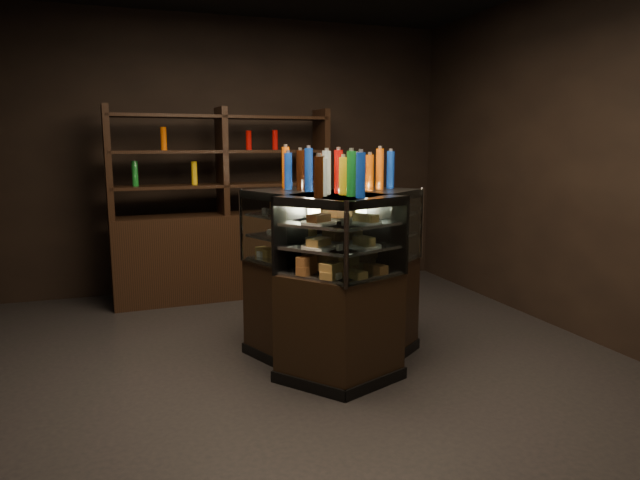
% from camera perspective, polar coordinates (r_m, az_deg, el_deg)
% --- Properties ---
extents(ground, '(5.00, 5.00, 0.00)m').
position_cam_1_polar(ground, '(4.40, -2.77, -12.15)').
color(ground, black).
rests_on(ground, ground).
extents(room_shell, '(5.02, 5.02, 3.01)m').
position_cam_1_polar(room_shell, '(4.10, -2.99, 13.96)').
color(room_shell, black).
rests_on(room_shell, ground).
extents(display_case, '(1.38, 1.32, 1.30)m').
position_cam_1_polar(display_case, '(4.22, 1.57, -6.77)').
color(display_case, black).
rests_on(display_case, ground).
extents(food_display, '(1.01, 1.10, 0.41)m').
position_cam_1_polar(food_display, '(4.10, 1.61, 0.50)').
color(food_display, '#BD7243').
rests_on(food_display, display_case).
extents(bottles_top, '(0.85, 0.95, 0.30)m').
position_cam_1_polar(bottles_top, '(4.06, 1.63, 6.77)').
color(bottles_top, yellow).
rests_on(bottles_top, display_case).
extents(potted_conifer, '(0.38, 0.38, 0.82)m').
position_cam_1_polar(potted_conifer, '(5.63, -1.13, -2.32)').
color(potted_conifer, black).
rests_on(potted_conifer, ground).
extents(back_shelving, '(2.31, 0.56, 2.00)m').
position_cam_1_polar(back_shelving, '(6.14, -9.55, -0.08)').
color(back_shelving, black).
rests_on(back_shelving, ground).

